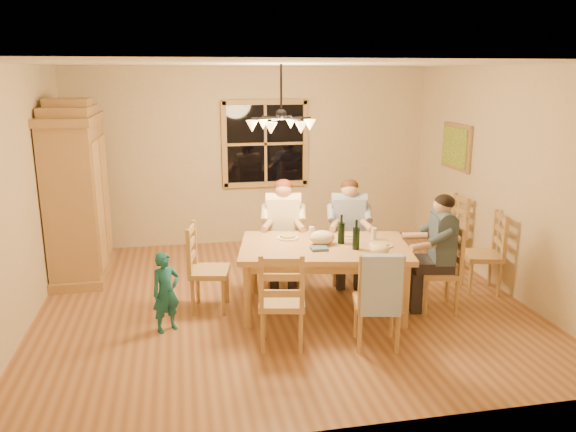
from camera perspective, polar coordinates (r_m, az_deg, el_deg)
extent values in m
plane|color=brown|center=(6.69, -0.64, -8.59)|extent=(5.50, 5.50, 0.00)
cube|color=white|center=(6.17, -0.71, 15.20)|extent=(5.50, 5.00, 0.02)
cube|color=#CAB98E|center=(8.73, -3.64, 6.03)|extent=(5.50, 0.02, 2.70)
cube|color=#CAB98E|center=(6.41, -25.65, 1.60)|extent=(0.02, 5.00, 2.70)
cube|color=#CAB98E|center=(7.30, 21.13, 3.45)|extent=(0.02, 5.00, 2.70)
cube|color=black|center=(8.71, -2.33, 7.36)|extent=(1.20, 0.03, 1.20)
cube|color=#A17C47|center=(8.69, -2.31, 7.34)|extent=(1.30, 0.06, 1.30)
cube|color=#8F603E|center=(8.27, 16.74, 6.74)|extent=(0.04, 0.78, 0.64)
cube|color=#1E6B2D|center=(8.26, 16.56, 6.74)|extent=(0.02, 0.68, 0.54)
cylinder|color=black|center=(6.17, -0.70, 12.74)|extent=(0.02, 0.02, 0.53)
sphere|color=black|center=(6.18, -0.70, 10.28)|extent=(0.12, 0.12, 0.12)
cylinder|color=black|center=(6.21, 0.78, 9.93)|extent=(0.34, 0.02, 0.02)
cone|color=#FFB259|center=(6.26, 2.23, 9.22)|extent=(0.13, 0.13, 0.12)
cylinder|color=black|center=(6.33, -0.20, 10.02)|extent=(0.19, 0.31, 0.02)
cone|color=#FFB259|center=(6.49, 0.27, 9.41)|extent=(0.13, 0.13, 0.12)
cylinder|color=black|center=(6.31, -1.65, 9.99)|extent=(0.19, 0.31, 0.02)
cone|color=#FFB259|center=(6.44, -2.56, 9.36)|extent=(0.13, 0.13, 0.12)
cylinder|color=black|center=(6.16, -2.18, 9.88)|extent=(0.34, 0.02, 0.02)
cone|color=#FFB259|center=(6.14, -3.67, 9.10)|extent=(0.13, 0.13, 0.12)
cylinder|color=black|center=(6.03, -1.22, 9.80)|extent=(0.19, 0.31, 0.02)
cone|color=#FFB259|center=(5.89, -1.75, 8.90)|extent=(0.13, 0.13, 0.12)
cylinder|color=black|center=(6.06, 0.30, 9.82)|extent=(0.19, 0.31, 0.02)
cone|color=#FFB259|center=(5.95, 1.33, 8.96)|extent=(0.13, 0.13, 0.12)
cube|color=#8F603E|center=(7.75, -20.61, 1.44)|extent=(0.60, 1.30, 2.00)
cube|color=#8F603E|center=(7.60, -21.31, 9.17)|extent=(0.66, 1.40, 0.10)
cube|color=#8F603E|center=(7.59, -21.38, 9.92)|extent=(0.58, 1.00, 0.12)
cube|color=#8F603E|center=(7.59, -21.45, 10.67)|extent=(0.52, 0.55, 0.10)
cube|color=#A17C47|center=(7.38, -18.64, 1.00)|extent=(0.03, 0.55, 1.60)
cube|color=#A17C47|center=(8.02, -18.06, 2.07)|extent=(0.03, 0.55, 1.60)
cube|color=#8F603E|center=(8.00, -20.02, -5.14)|extent=(0.66, 1.40, 0.12)
cube|color=#A7794A|center=(6.23, 3.72, -3.23)|extent=(2.03, 1.46, 0.06)
cube|color=#A17C47|center=(6.25, 3.70, -3.93)|extent=(1.85, 1.29, 0.10)
cylinder|color=#A17C47|center=(5.93, -4.11, -8.09)|extent=(0.09, 0.09, 0.70)
cylinder|color=#A17C47|center=(6.03, 11.83, -7.95)|extent=(0.09, 0.09, 0.70)
cylinder|color=#A17C47|center=(6.79, -3.55, -5.11)|extent=(0.09, 0.09, 0.70)
cylinder|color=#A17C47|center=(6.89, 10.30, -5.04)|extent=(0.09, 0.09, 0.70)
cube|color=#A17C47|center=(7.13, -0.46, -3.27)|extent=(0.51, 0.50, 0.06)
cube|color=#A17C47|center=(7.05, -0.46, -1.18)|extent=(0.38, 0.12, 0.54)
cube|color=#A17C47|center=(7.17, 6.12, -3.25)|extent=(0.51, 0.50, 0.06)
cube|color=#A17C47|center=(7.09, 6.17, -1.17)|extent=(0.38, 0.12, 0.54)
cube|color=#A17C47|center=(5.50, -0.63, -8.77)|extent=(0.51, 0.50, 0.06)
cube|color=#A17C47|center=(5.40, -0.63, -6.14)|extent=(0.38, 0.12, 0.54)
cube|color=#A17C47|center=(5.56, 9.03, -8.67)|extent=(0.51, 0.50, 0.06)
cube|color=#A17C47|center=(5.46, 9.14, -6.06)|extent=(0.38, 0.12, 0.54)
cube|color=#A17C47|center=(6.37, -7.97, -5.61)|extent=(0.50, 0.51, 0.06)
cube|color=#A17C47|center=(6.28, -8.05, -3.29)|extent=(0.12, 0.38, 0.54)
cube|color=#A17C47|center=(6.53, 15.03, -5.48)|extent=(0.50, 0.51, 0.06)
cube|color=#A17C47|center=(6.44, 15.18, -3.22)|extent=(0.12, 0.38, 0.54)
cube|color=#F4E6BD|center=(7.02, -0.47, -0.23)|extent=(0.43, 0.29, 0.52)
cube|color=#262328|center=(7.11, -0.46, -2.65)|extent=(0.45, 0.49, 0.14)
sphere|color=tan|center=(6.94, -0.47, 2.80)|extent=(0.21, 0.21, 0.21)
ellipsoid|color=#592614|center=(6.93, -0.47, 3.05)|extent=(0.22, 0.22, 0.17)
cube|color=#314C87|center=(7.06, 6.20, -0.24)|extent=(0.43, 0.29, 0.52)
cube|color=#262328|center=(7.15, 6.13, -2.64)|extent=(0.45, 0.49, 0.14)
sphere|color=tan|center=(6.98, 6.28, 2.79)|extent=(0.21, 0.21, 0.21)
ellipsoid|color=#381E11|center=(6.97, 6.29, 3.03)|extent=(0.22, 0.22, 0.17)
cube|color=#38495A|center=(6.41, 15.25, -2.19)|extent=(0.29, 0.43, 0.52)
cube|color=#262328|center=(6.50, 15.07, -4.81)|extent=(0.49, 0.45, 0.14)
sphere|color=tan|center=(6.31, 15.48, 1.12)|extent=(0.21, 0.21, 0.21)
ellipsoid|color=black|center=(6.31, 15.49, 1.38)|extent=(0.22, 0.22, 0.17)
cube|color=#95A8CA|center=(5.30, 9.45, -6.98)|extent=(0.39, 0.17, 0.58)
cylinder|color=black|center=(6.25, 5.44, -1.33)|extent=(0.08, 0.08, 0.33)
cylinder|color=black|center=(6.06, 6.95, -1.89)|extent=(0.08, 0.08, 0.33)
cylinder|color=white|center=(6.46, -0.03, -2.20)|extent=(0.26, 0.26, 0.02)
cylinder|color=white|center=(6.54, 6.17, -2.06)|extent=(0.26, 0.26, 0.02)
cylinder|color=white|center=(6.25, 9.39, -2.96)|extent=(0.26, 0.26, 0.02)
cylinder|color=silver|center=(6.44, 2.43, -1.70)|extent=(0.06, 0.06, 0.14)
cylinder|color=silver|center=(6.45, 8.71, -1.82)|extent=(0.06, 0.06, 0.14)
ellipsoid|color=beige|center=(5.96, 9.33, -3.37)|extent=(0.20, 0.20, 0.11)
cube|color=#44557D|center=(6.05, 3.18, -3.32)|extent=(0.20, 0.17, 0.03)
ellipsoid|color=beige|center=(6.23, 3.48, -2.20)|extent=(0.28, 0.22, 0.15)
imported|color=#175D6A|center=(5.95, -12.31, -7.56)|extent=(0.37, 0.33, 0.85)
cube|color=#A17C47|center=(7.23, 19.11, -3.85)|extent=(0.51, 0.52, 0.06)
cube|color=#A17C47|center=(7.15, 19.29, -1.79)|extent=(0.14, 0.38, 0.54)
cube|color=#A17C47|center=(8.02, 15.77, -1.81)|extent=(0.43, 0.45, 0.06)
cube|color=#A17C47|center=(7.95, 15.90, 0.06)|extent=(0.06, 0.38, 0.54)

